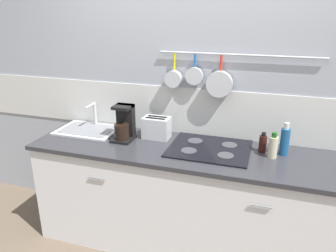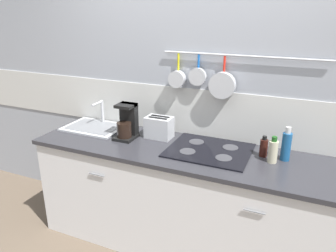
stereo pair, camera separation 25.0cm
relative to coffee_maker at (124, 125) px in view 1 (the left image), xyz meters
name	(u,v)px [view 1 (the left image)]	position (x,y,z in m)	size (l,w,h in m)	color
ground_plane	(183,243)	(0.54, -0.05, -1.02)	(12.00, 12.00, 0.00)	brown
wall_back	(197,92)	(0.54, 0.33, 0.25)	(7.20, 0.15, 2.60)	#999EA8
cabinet_base	(184,200)	(0.54, -0.05, -0.59)	(2.46, 0.65, 0.86)	silver
countertop	(185,151)	(0.54, -0.05, -0.14)	(2.50, 0.67, 0.03)	#2D2D33
sink_basin	(88,129)	(-0.40, 0.08, -0.11)	(0.53, 0.38, 0.23)	#B7BABF
coffee_maker	(124,125)	(0.00, 0.00, 0.00)	(0.16, 0.19, 0.30)	black
toaster	(157,128)	(0.25, 0.11, -0.03)	(0.24, 0.15, 0.19)	#B7BABF
cooktop	(210,148)	(0.73, 0.01, -0.12)	(0.63, 0.52, 0.01)	black
bottle_vinegar	(263,143)	(1.12, 0.09, -0.05)	(0.06, 0.06, 0.16)	#33140F
bottle_dish_soap	(273,147)	(1.20, 0.01, -0.04)	(0.07, 0.07, 0.20)	#BFB799
bottle_sesame_oil	(285,141)	(1.28, 0.09, -0.01)	(0.07, 0.07, 0.26)	navy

